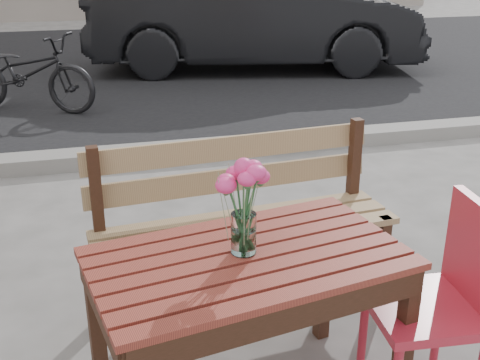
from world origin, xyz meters
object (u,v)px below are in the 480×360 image
(main_table, at_px, (248,282))
(red_chair, at_px, (446,293))
(parked_car, at_px, (254,15))
(bicycle, at_px, (26,73))
(main_vase, at_px, (244,195))

(main_table, distance_m, red_chair, 0.74)
(parked_car, bearing_deg, main_table, 175.66)
(red_chair, height_order, parked_car, parked_car)
(bicycle, bearing_deg, parked_car, -33.82)
(parked_car, bearing_deg, main_vase, 175.51)
(main_table, distance_m, bicycle, 4.88)
(red_chair, distance_m, main_vase, 0.86)
(main_table, relative_size, red_chair, 1.45)
(parked_car, height_order, bicycle, parked_car)
(main_vase, height_order, parked_car, parked_car)
(parked_car, relative_size, bicycle, 2.88)
(main_vase, bearing_deg, main_table, -63.49)
(parked_car, bearing_deg, bicycle, 129.64)
(main_table, relative_size, parked_car, 0.27)
(main_table, xyz_separation_m, main_vase, (-0.01, 0.02, 0.33))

